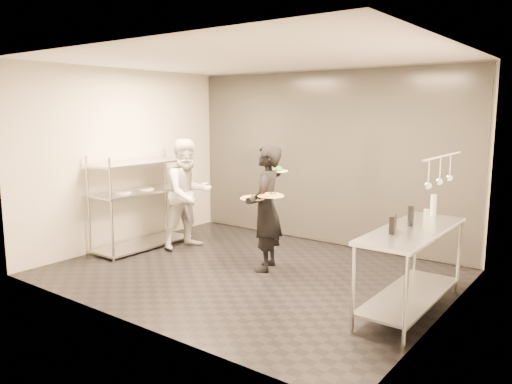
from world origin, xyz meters
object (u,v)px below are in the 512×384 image
Objects in this scene: pizza_plate_far at (271,195)px; bottle_dark at (411,216)px; pos_monitor at (393,223)px; pass_rack at (141,199)px; chef at (188,194)px; waiter at (266,208)px; pizza_plate_near at (252,198)px; bottle_green at (433,205)px; salad_plate at (277,170)px; bottle_clear at (426,218)px; prep_counter at (412,255)px.

bottle_dark reaches higher than pizza_plate_far.
pass_rack is at bearing 160.80° from pos_monitor.
pass_rack is 7.20× the size of bottle_dark.
pos_monitor is at bearing -88.53° from chef.
bottle_dark is at bearing 66.38° from pos_monitor.
waiter reaches higher than bottle_dark.
bottle_green is at bearing 18.37° from pizza_plate_near.
chef is (-1.64, 0.18, 0.01)m from waiter.
chef is 5.03× the size of pizza_plate_far.
bottle_green is (2.09, 0.22, -0.29)m from salad_plate.
bottle_dark is (-0.02, -0.70, -0.01)m from bottle_green.
chef reaches higher than bottle_green.
bottle_clear is at bearing 64.13° from waiter.
waiter is 6.73× the size of pos_monitor.
pos_monitor is (1.97, -0.52, 0.16)m from waiter.
salad_plate is 1.52× the size of bottle_clear.
chef reaches higher than pizza_plate_near.
bottle_green reaches higher than bottle_dark.
waiter reaches higher than pizza_plate_far.
waiter reaches higher than pizza_plate_near.
chef is 7.73× the size of bottle_dark.
waiter is 8.77× the size of bottle_clear.
waiter is at bearing 176.92° from bottle_clear.
pizza_plate_near is 1.70× the size of bottle_clear.
salad_plate reaches higher than pizza_plate_far.
bottle_green reaches higher than prep_counter.
chef is 1.88m from pizza_plate_far.
prep_counter is 6.09× the size of salad_plate.
salad_plate is (0.06, 0.49, 0.33)m from pizza_plate_near.
prep_counter is (4.33, 0.00, -0.14)m from pass_rack.
pizza_plate_far is (-1.89, 0.08, 0.45)m from prep_counter.
prep_counter is 5.46× the size of pizza_plate_near.
pizza_plate_near is at bearing -90.34° from chef.
bottle_green reaches higher than bottle_clear.
salad_plate is (-2.13, 0.58, 0.71)m from prep_counter.
prep_counter is at bearing -2.47° from pizza_plate_far.
bottle_clear is at bearing 12.76° from bottle_dark.
pizza_plate_near is (-0.10, -0.17, 0.16)m from waiter.
salad_plate reaches higher than pos_monitor.
bottle_dark is at bearing 0.40° from pizza_plate_near.
pizza_plate_far is 1.98m from bottle_clear.
chef reaches higher than pizza_plate_far.
pos_monitor is 1.14× the size of bottle_dark.
pass_rack is at bearing 138.60° from chef.
waiter is 0.99× the size of chef.
waiter is 7.65× the size of bottle_dark.
pizza_plate_far is 1.83m from bottle_dark.
bottle_green is at bearing -71.89° from chef.
pizza_plate_near is 1.12× the size of salad_plate.
prep_counter is 7.23× the size of bottle_green.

